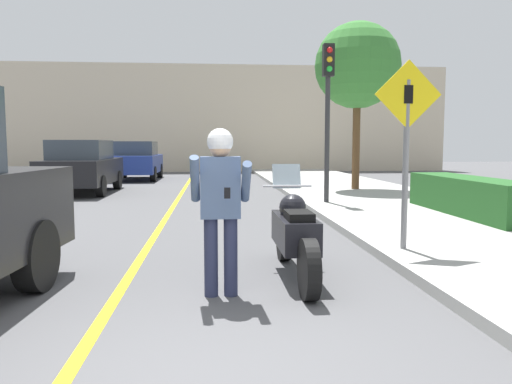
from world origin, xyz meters
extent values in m
cube|color=#9E9E99|center=(4.80, 4.00, 0.07)|extent=(4.40, 44.00, 0.13)
cube|color=yellow|center=(-0.60, 6.00, 0.00)|extent=(0.12, 36.00, 0.01)
cube|color=beige|center=(0.00, 26.00, 3.02)|extent=(28.00, 1.20, 6.04)
cylinder|color=black|center=(1.33, 1.69, 0.31)|extent=(0.14, 0.62, 0.62)
cylinder|color=black|center=(1.33, 3.42, 0.31)|extent=(0.14, 0.62, 0.62)
cube|color=black|center=(1.33, 2.55, 0.54)|extent=(0.40, 1.19, 0.36)
sphere|color=black|center=(1.33, 2.72, 0.80)|extent=(0.32, 0.32, 0.32)
cube|color=black|center=(1.33, 2.28, 0.76)|extent=(0.28, 0.48, 0.10)
cylinder|color=silver|center=(1.33, 3.15, 1.02)|extent=(0.62, 0.03, 0.03)
cube|color=silver|center=(1.33, 3.22, 1.14)|extent=(0.36, 0.12, 0.31)
cylinder|color=#282D4C|center=(0.36, 1.91, 0.40)|extent=(0.14, 0.14, 0.81)
cylinder|color=#282D4C|center=(0.56, 1.91, 0.40)|extent=(0.14, 0.14, 0.81)
cube|color=slate|center=(0.46, 1.91, 1.12)|extent=(0.40, 0.22, 0.62)
cylinder|color=slate|center=(0.21, 1.81, 1.21)|extent=(0.09, 0.37, 0.48)
cylinder|color=slate|center=(0.71, 1.79, 1.18)|extent=(0.09, 0.43, 0.43)
sphere|color=tan|center=(0.46, 1.91, 1.52)|extent=(0.22, 0.22, 0.22)
sphere|color=white|center=(0.46, 1.91, 1.57)|extent=(0.26, 0.26, 0.26)
cube|color=black|center=(0.52, 1.63, 1.08)|extent=(0.06, 0.05, 0.11)
cylinder|color=black|center=(-1.46, 2.23, 0.38)|extent=(0.28, 0.77, 0.76)
cylinder|color=slate|center=(2.97, 3.40, 1.26)|extent=(0.08, 0.08, 2.26)
cube|color=yellow|center=(2.97, 3.38, 2.20)|extent=(0.91, 0.02, 0.91)
cube|color=black|center=(2.97, 3.37, 2.20)|extent=(0.12, 0.01, 0.24)
cylinder|color=#2D2D30|center=(3.18, 8.92, 2.04)|extent=(0.12, 0.12, 3.81)
cube|color=black|center=(3.18, 8.90, 3.56)|extent=(0.26, 0.22, 0.76)
sphere|color=red|center=(3.18, 8.78, 3.78)|extent=(0.14, 0.14, 0.14)
sphere|color=gold|center=(3.18, 8.78, 3.56)|extent=(0.14, 0.14, 0.14)
sphere|color=green|center=(3.18, 8.78, 3.34)|extent=(0.14, 0.14, 0.14)
cube|color=#235623|center=(5.60, 6.55, 0.50)|extent=(0.90, 4.00, 0.74)
cylinder|color=brown|center=(4.94, 12.47, 1.60)|extent=(0.24, 0.24, 2.94)
sphere|color=#387A33|center=(4.94, 12.47, 4.01)|extent=(2.68, 2.68, 2.68)
cylinder|color=black|center=(-4.56, 14.52, 0.32)|extent=(0.22, 0.64, 0.64)
cylinder|color=black|center=(-2.91, 14.52, 0.32)|extent=(0.22, 0.64, 0.64)
cylinder|color=black|center=(-4.56, 11.92, 0.32)|extent=(0.22, 0.64, 0.64)
cylinder|color=black|center=(-2.91, 11.92, 0.32)|extent=(0.22, 0.64, 0.64)
cube|color=black|center=(-3.74, 13.22, 0.70)|extent=(1.80, 4.20, 0.76)
cube|color=#38424C|center=(-3.74, 13.05, 1.38)|extent=(1.58, 2.18, 0.60)
cylinder|color=black|center=(-3.73, 20.54, 0.32)|extent=(0.22, 0.64, 0.64)
cylinder|color=black|center=(-2.07, 20.54, 0.32)|extent=(0.22, 0.64, 0.64)
cylinder|color=black|center=(-3.73, 17.94, 0.32)|extent=(0.22, 0.64, 0.64)
cylinder|color=black|center=(-2.07, 17.94, 0.32)|extent=(0.22, 0.64, 0.64)
cube|color=navy|center=(-2.90, 19.24, 0.70)|extent=(1.80, 4.20, 0.76)
cube|color=#38424C|center=(-2.90, 19.07, 1.38)|extent=(1.58, 2.18, 0.60)
camera|label=1|loc=(0.39, -3.09, 1.54)|focal=35.00mm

